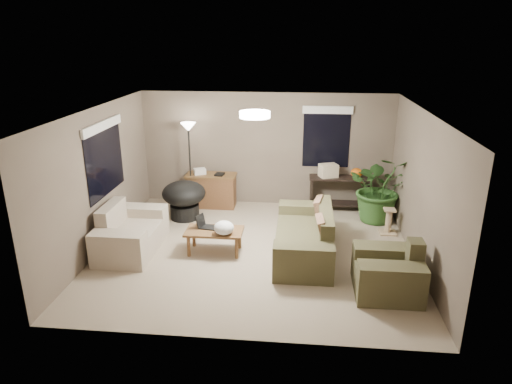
# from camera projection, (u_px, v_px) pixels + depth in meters

# --- Properties ---
(room_shell) EXTENTS (5.50, 5.50, 5.50)m
(room_shell) POSITION_uv_depth(u_px,v_px,m) (255.00, 185.00, 7.72)
(room_shell) COLOR tan
(room_shell) RESTS_ON ground
(main_sofa) EXTENTS (0.95, 2.20, 0.85)m
(main_sofa) POSITION_uv_depth(u_px,v_px,m) (306.00, 238.00, 7.96)
(main_sofa) COLOR #46422A
(main_sofa) RESTS_ON ground
(throw_pillows) EXTENTS (0.31, 1.37, 0.47)m
(throw_pillows) POSITION_uv_depth(u_px,v_px,m) (322.00, 220.00, 7.82)
(throw_pillows) COLOR #8C7251
(throw_pillows) RESTS_ON main_sofa
(loveseat) EXTENTS (0.90, 1.60, 0.85)m
(loveseat) POSITION_uv_depth(u_px,v_px,m) (130.00, 234.00, 8.11)
(loveseat) COLOR beige
(loveseat) RESTS_ON ground
(armchair) EXTENTS (0.95, 1.00, 0.85)m
(armchair) POSITION_uv_depth(u_px,v_px,m) (388.00, 274.00, 6.78)
(armchair) COLOR #46422A
(armchair) RESTS_ON ground
(coffee_table) EXTENTS (1.00, 0.55, 0.42)m
(coffee_table) POSITION_uv_depth(u_px,v_px,m) (214.00, 233.00, 7.99)
(coffee_table) COLOR brown
(coffee_table) RESTS_ON ground
(laptop) EXTENTS (0.41, 0.28, 0.24)m
(laptop) POSITION_uv_depth(u_px,v_px,m) (206.00, 224.00, 8.06)
(laptop) COLOR black
(laptop) RESTS_ON coffee_table
(plastic_bag) EXTENTS (0.39, 0.36, 0.24)m
(plastic_bag) POSITION_uv_depth(u_px,v_px,m) (224.00, 228.00, 7.77)
(plastic_bag) COLOR white
(plastic_bag) RESTS_ON coffee_table
(desk) EXTENTS (1.10, 0.50, 0.75)m
(desk) POSITION_uv_depth(u_px,v_px,m) (212.00, 190.00, 10.14)
(desk) COLOR brown
(desk) RESTS_ON ground
(desk_papers) EXTENTS (0.71, 0.31, 0.12)m
(desk_papers) POSITION_uv_depth(u_px,v_px,m) (204.00, 172.00, 10.01)
(desk_papers) COLOR silver
(desk_papers) RESTS_ON desk
(console_table) EXTENTS (1.30, 0.40, 0.75)m
(console_table) POSITION_uv_depth(u_px,v_px,m) (339.00, 191.00, 9.92)
(console_table) COLOR black
(console_table) RESTS_ON ground
(pumpkin) EXTENTS (0.29, 0.29, 0.21)m
(pumpkin) POSITION_uv_depth(u_px,v_px,m) (357.00, 173.00, 9.76)
(pumpkin) COLOR orange
(pumpkin) RESTS_ON console_table
(cardboard_box) EXTENTS (0.44, 0.39, 0.28)m
(cardboard_box) POSITION_uv_depth(u_px,v_px,m) (328.00, 171.00, 9.80)
(cardboard_box) COLOR beige
(cardboard_box) RESTS_ON console_table
(papasan_chair) EXTENTS (1.02, 1.02, 0.80)m
(papasan_chair) POSITION_uv_depth(u_px,v_px,m) (184.00, 197.00, 9.46)
(papasan_chair) COLOR black
(papasan_chair) RESTS_ON ground
(floor_lamp) EXTENTS (0.32, 0.32, 1.91)m
(floor_lamp) POSITION_uv_depth(u_px,v_px,m) (189.00, 137.00, 9.64)
(floor_lamp) COLOR black
(floor_lamp) RESTS_ON ground
(ceiling_fixture) EXTENTS (0.50, 0.50, 0.10)m
(ceiling_fixture) POSITION_uv_depth(u_px,v_px,m) (255.00, 115.00, 7.33)
(ceiling_fixture) COLOR white
(ceiling_fixture) RESTS_ON room_shell
(houseplant) EXTENTS (1.29, 1.43, 1.12)m
(houseplant) POSITION_uv_depth(u_px,v_px,m) (380.00, 195.00, 9.29)
(houseplant) COLOR #2D5923
(houseplant) RESTS_ON ground
(cat_scratching_post) EXTENTS (0.32, 0.32, 0.50)m
(cat_scratching_post) POSITION_uv_depth(u_px,v_px,m) (388.00, 223.00, 8.81)
(cat_scratching_post) COLOR tan
(cat_scratching_post) RESTS_ON ground
(window_left) EXTENTS (0.05, 1.56, 1.33)m
(window_left) POSITION_uv_depth(u_px,v_px,m) (104.00, 146.00, 8.09)
(window_left) COLOR black
(window_left) RESTS_ON room_shell
(window_back) EXTENTS (1.06, 0.05, 1.33)m
(window_back) POSITION_uv_depth(u_px,v_px,m) (327.00, 127.00, 9.76)
(window_back) COLOR black
(window_back) RESTS_ON room_shell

